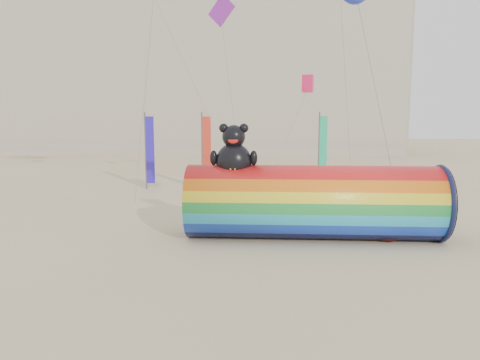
# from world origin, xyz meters

# --- Properties ---
(ground) EXTENTS (160.00, 160.00, 0.00)m
(ground) POSITION_xyz_m (0.00, 0.00, 0.00)
(ground) COLOR #CCB58C
(ground) RESTS_ON ground
(hotel_building) EXTENTS (60.40, 15.40, 20.60)m
(hotel_building) POSITION_xyz_m (-12.00, 45.95, 10.31)
(hotel_building) COLOR #B7AD99
(hotel_building) RESTS_ON ground
(windsock_assembly) EXTENTS (10.34, 3.15, 4.77)m
(windsock_assembly) POSITION_xyz_m (3.49, 1.59, 1.58)
(windsock_assembly) COLOR red
(windsock_assembly) RESTS_ON ground
(kite_handler) EXTENTS (0.82, 0.79, 1.89)m
(kite_handler) POSITION_xyz_m (6.05, 2.26, 0.94)
(kite_handler) COLOR #585B5F
(kite_handler) RESTS_ON ground
(fabric_bundle) EXTENTS (2.62, 1.35, 0.41)m
(fabric_bundle) POSITION_xyz_m (5.95, 1.51, 0.17)
(fabric_bundle) COLOR #3B0C0A
(fabric_bundle) RESTS_ON ground
(festival_banners) EXTENTS (12.66, 4.30, 5.20)m
(festival_banners) POSITION_xyz_m (-1.08, 15.01, 2.64)
(festival_banners) COLOR #59595E
(festival_banners) RESTS_ON ground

